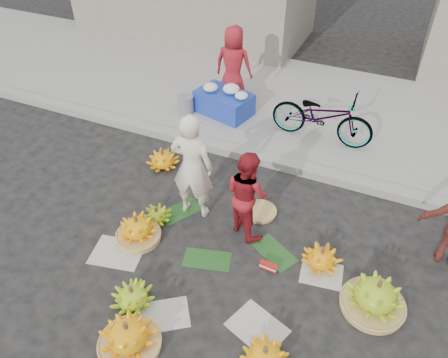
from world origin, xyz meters
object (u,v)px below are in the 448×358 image
at_px(banana_bunch_0, 137,229).
at_px(vendor_cream, 192,167).
at_px(flower_table, 224,102).
at_px(bicycle, 322,116).
at_px(banana_bunch_4, 375,296).

height_order(banana_bunch_0, vendor_cream, vendor_cream).
bearing_deg(vendor_cream, flower_table, -82.38).
xyz_separation_m(flower_table, bicycle, (1.97, -0.13, 0.23)).
relative_size(banana_bunch_0, bicycle, 0.37).
bearing_deg(vendor_cream, bicycle, -123.43).
distance_m(flower_table, bicycle, 1.99).
relative_size(vendor_cream, flower_table, 1.43).
bearing_deg(vendor_cream, banana_bunch_4, 159.99).
height_order(banana_bunch_0, bicycle, bicycle).
relative_size(banana_bunch_4, flower_table, 0.65).
bearing_deg(banana_bunch_0, flower_table, 93.54).
bearing_deg(banana_bunch_4, bicycle, 115.22).
distance_m(vendor_cream, flower_table, 2.81).
height_order(banana_bunch_4, bicycle, bicycle).
xyz_separation_m(banana_bunch_4, bicycle, (-1.51, 3.21, 0.38)).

